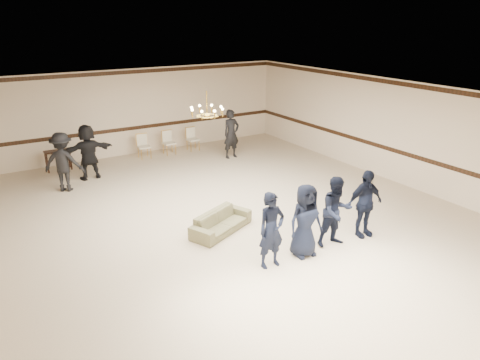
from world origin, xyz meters
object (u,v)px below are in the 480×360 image
at_px(boy_b, 305,221).
at_px(banquet_chair_right, 193,139).
at_px(boy_d, 365,204).
at_px(settee, 221,222).
at_px(console_table, 58,160).
at_px(chandelier, 207,103).
at_px(banquet_chair_left, 144,147).
at_px(boy_a, 271,230).
at_px(boy_c, 336,212).
at_px(adult_mid, 88,152).
at_px(adult_right, 231,134).
at_px(banquet_chair_mid, 169,143).
at_px(adult_left, 63,162).

height_order(boy_b, banquet_chair_right, boy_b).
bearing_deg(boy_b, boy_d, 2.96).
relative_size(settee, console_table, 2.05).
height_order(chandelier, banquet_chair_left, chandelier).
distance_m(chandelier, settee, 3.09).
xyz_separation_m(boy_b, banquet_chair_left, (-0.50, 8.74, -0.38)).
bearing_deg(boy_a, boy_c, 1.46).
relative_size(boy_b, adult_mid, 0.92).
bearing_deg(console_table, settee, -69.50).
distance_m(boy_a, adult_mid, 7.76).
bearing_deg(boy_d, settee, 151.95).
bearing_deg(adult_mid, banquet_chair_left, -153.11).
height_order(boy_d, adult_right, adult_right).
bearing_deg(chandelier, adult_right, 51.84).
bearing_deg(chandelier, adult_mid, 119.41).
distance_m(banquet_chair_mid, console_table, 4.01).
xyz_separation_m(boy_c, adult_right, (1.42, 7.13, 0.07)).
relative_size(chandelier, banquet_chair_mid, 1.06).
bearing_deg(banquet_chair_left, banquet_chair_right, 5.51).
bearing_deg(boy_d, adult_left, 135.54).
xyz_separation_m(boy_a, boy_c, (1.80, 0.00, 0.00)).
distance_m(chandelier, boy_c, 4.31).
xyz_separation_m(chandelier, adult_left, (-3.16, 3.31, -1.97)).
bearing_deg(boy_c, settee, 142.43).
height_order(boy_a, banquet_chair_right, boy_a).
bearing_deg(console_table, adult_mid, -62.17).
bearing_deg(banquet_chair_left, adult_right, -24.22).
distance_m(settee, banquet_chair_right, 7.23).
relative_size(boy_b, adult_left, 0.92).
xyz_separation_m(banquet_chair_left, banquet_chair_right, (2.00, 0.00, 0.00)).
height_order(chandelier, boy_c, chandelier).
distance_m(adult_left, banquet_chair_left, 3.74).
relative_size(boy_b, banquet_chair_right, 1.87).
xyz_separation_m(chandelier, settee, (-0.49, -1.56, -2.62)).
distance_m(adult_right, banquet_chair_mid, 2.47).
bearing_deg(boy_a, banquet_chair_mid, 82.36).
relative_size(settee, adult_left, 0.96).
bearing_deg(boy_b, banquet_chair_right, 83.22).
bearing_deg(boy_b, boy_a, -177.04).
relative_size(boy_c, adult_left, 0.92).
height_order(boy_a, settee, boy_a).
bearing_deg(boy_c, chandelier, 120.10).
bearing_deg(boy_a, boy_b, 1.46).
distance_m(banquet_chair_left, banquet_chair_right, 2.00).
distance_m(boy_c, adult_right, 7.27).
bearing_deg(chandelier, boy_d, -56.57).
height_order(settee, banquet_chair_left, banquet_chair_left).
height_order(adult_right, banquet_chair_right, adult_right).
height_order(boy_d, banquet_chair_right, boy_d).
xyz_separation_m(boy_c, adult_left, (-4.58, 6.83, 0.07)).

